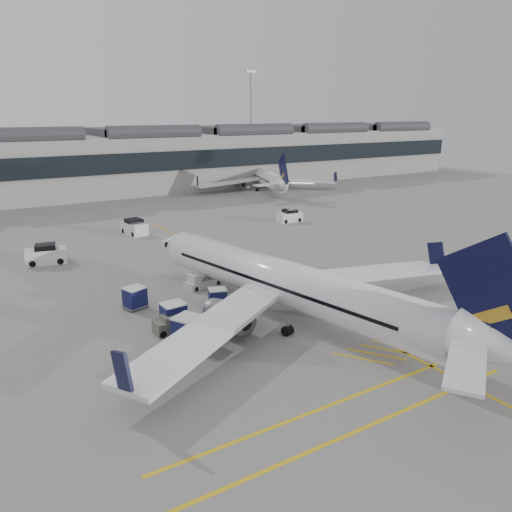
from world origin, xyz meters
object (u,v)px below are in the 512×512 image
airliner_main (293,286)px  pushback_tug (170,325)px  ramp_agent_b (246,292)px  baggage_cart_a (218,297)px  belt_loader (202,281)px  ramp_agent_a (215,295)px

airliner_main → pushback_tug: bearing=150.6°
airliner_main → ramp_agent_b: airliner_main is taller
baggage_cart_a → pushback_tug: bearing=-136.2°
belt_loader → ramp_agent_a: (-1.01, -4.58, 0.30)m
baggage_cart_a → pushback_tug: 5.75m
baggage_cart_a → ramp_agent_a: size_ratio=1.14×
ramp_agent_b → pushback_tug: (-7.91, -2.47, -0.24)m
belt_loader → baggage_cart_a: (-1.14, -5.27, 0.35)m
ramp_agent_a → airliner_main: bearing=-93.3°
airliner_main → belt_loader: airliner_main is taller
belt_loader → airliner_main: bearing=-89.0°
baggage_cart_a → ramp_agent_b: (2.72, 0.02, -0.05)m
belt_loader → pushback_tug: bearing=-141.8°
belt_loader → ramp_agent_a: 4.70m
airliner_main → ramp_agent_b: bearing=88.9°
belt_loader → ramp_agent_a: bearing=-114.8°
pushback_tug → ramp_agent_b: bearing=16.3°
baggage_cart_a → ramp_agent_b: bearing=19.0°
airliner_main → baggage_cart_a: airliner_main is taller
ramp_agent_b → baggage_cart_a: bearing=-1.9°
belt_loader → pushback_tug: (-6.33, -7.72, 0.07)m
airliner_main → belt_loader: (-2.54, 10.64, -2.31)m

